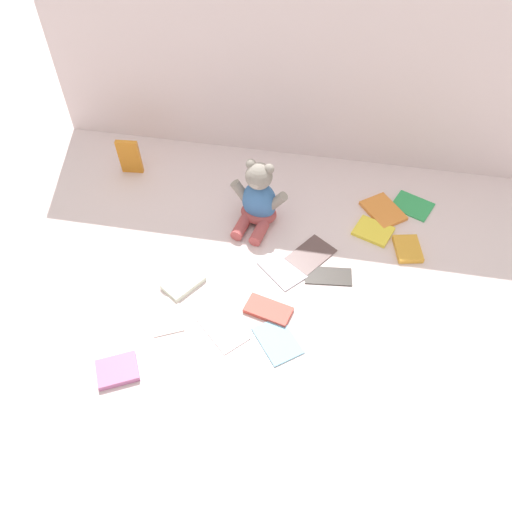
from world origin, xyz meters
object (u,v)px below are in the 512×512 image
at_px(book_case_1, 130,157).
at_px(book_case_13, 166,315).
at_px(book_case_4, 373,231).
at_px(book_case_3, 311,254).
at_px(book_case_2, 328,276).
at_px(book_case_9, 117,371).
at_px(book_case_6, 408,249).
at_px(book_case_8, 268,310).
at_px(book_case_11, 383,211).
at_px(book_case_0, 278,340).
at_px(book_case_12, 282,269).
at_px(book_case_10, 223,328).
at_px(book_case_7, 183,283).
at_px(book_case_5, 412,205).
at_px(teddy_bear, 258,200).

xyz_separation_m(book_case_1, book_case_13, (0.28, -0.56, -0.06)).
xyz_separation_m(book_case_4, book_case_13, (-0.55, -0.42, -0.00)).
relative_size(book_case_3, book_case_4, 1.25).
bearing_deg(book_case_2, book_case_9, -57.27).
height_order(book_case_6, book_case_13, book_case_6).
relative_size(book_case_8, book_case_11, 0.95).
xyz_separation_m(book_case_0, book_case_9, (-0.39, -0.16, 0.00)).
bearing_deg(book_case_8, book_case_6, 141.85).
height_order(book_case_1, book_case_8, book_case_1).
distance_m(book_case_1, book_case_9, 0.78).
bearing_deg(book_case_12, book_case_10, 13.52).
bearing_deg(book_case_7, book_case_4, -116.17).
bearing_deg(book_case_13, book_case_5, -165.84).
relative_size(book_case_1, book_case_13, 1.11).
xyz_separation_m(book_case_2, book_case_10, (-0.26, -0.23, 0.00)).
bearing_deg(book_case_4, book_case_6, 82.14).
distance_m(book_case_5, book_case_8, 0.63).
distance_m(book_case_3, book_case_9, 0.65).
xyz_separation_m(book_case_1, book_case_3, (0.65, -0.27, -0.06)).
height_order(book_case_2, book_case_11, book_case_11).
xyz_separation_m(book_case_7, book_case_13, (-0.02, -0.11, -0.00)).
bearing_deg(book_case_7, book_case_2, -131.65).
bearing_deg(book_case_5, book_case_1, -66.63).
distance_m(teddy_bear, book_case_3, 0.23).
relative_size(book_case_5, book_case_8, 0.95).
bearing_deg(book_case_8, book_case_7, -86.73).
bearing_deg(book_case_8, book_case_13, -62.76).
height_order(book_case_1, book_case_5, book_case_1).
bearing_deg(book_case_12, book_case_8, 36.41).
xyz_separation_m(book_case_4, book_case_5, (0.12, 0.14, -0.00)).
relative_size(teddy_bear, book_case_0, 1.73).
bearing_deg(book_case_4, book_case_0, -7.19).
distance_m(teddy_bear, book_case_11, 0.41).
height_order(book_case_0, book_case_7, book_case_7).
relative_size(book_case_11, book_case_12, 1.00).
distance_m(book_case_10, book_case_12, 0.26).
bearing_deg(book_case_6, book_case_11, -75.27).
relative_size(book_case_0, book_case_13, 1.06).
height_order(book_case_9, book_case_13, book_case_9).
xyz_separation_m(book_case_1, book_case_4, (0.83, -0.14, -0.06)).
height_order(teddy_bear, book_case_12, teddy_bear).
bearing_deg(book_case_10, book_case_6, -9.51).
distance_m(book_case_3, book_case_6, 0.30).
distance_m(book_case_2, book_case_3, 0.09).
height_order(book_case_6, book_case_7, same).
xyz_separation_m(teddy_bear, book_case_5, (0.49, 0.15, -0.08)).
distance_m(book_case_1, book_case_5, 0.96).
bearing_deg(book_case_0, book_case_6, -169.33).
bearing_deg(book_case_5, book_case_13, -27.06).
relative_size(teddy_bear, book_case_4, 2.01).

